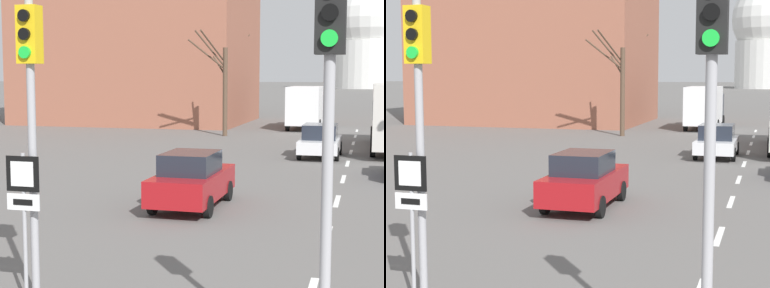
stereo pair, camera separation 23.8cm
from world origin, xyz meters
TOP-DOWN VIEW (x-y plane):
  - lane_stripe_2 at (0.00, 11.15)m, footprint 0.16×2.00m
  - lane_stripe_3 at (0.00, 15.65)m, footprint 0.16×2.00m
  - lane_stripe_4 at (0.00, 20.15)m, footprint 0.16×2.00m
  - lane_stripe_5 at (0.00, 24.65)m, footprint 0.16×2.00m
  - lane_stripe_6 at (0.00, 29.15)m, footprint 0.16×2.00m
  - lane_stripe_7 at (0.00, 33.65)m, footprint 0.16×2.00m
  - lane_stripe_8 at (0.00, 38.15)m, footprint 0.16×2.00m
  - lane_stripe_9 at (0.00, 42.65)m, footprint 0.16×2.00m
  - traffic_signal_near_left at (-4.55, 4.95)m, footprint 0.36×0.34m
  - traffic_signal_centre_tall at (0.46, 3.21)m, footprint 0.36×0.34m
  - route_sign_post at (-4.64, 4.78)m, footprint 0.60×0.08m
  - sedan_mid_centre at (-1.38, 26.68)m, footprint 1.92×4.44m
  - sedan_far_left at (-4.14, 13.51)m, footprint 1.80×4.18m
  - delivery_truck at (-3.68, 43.31)m, footprint 2.44×7.20m
  - bare_tree_left_near at (-8.41, 36.07)m, footprint 2.42×3.38m
  - bare_tree_left_far at (-10.65, 46.78)m, footprint 3.08×2.17m

SIDE VIEW (x-z plane):
  - lane_stripe_2 at x=0.00m, z-range 0.00..0.01m
  - lane_stripe_3 at x=0.00m, z-range 0.00..0.01m
  - lane_stripe_4 at x=0.00m, z-range 0.00..0.01m
  - lane_stripe_5 at x=0.00m, z-range 0.00..0.01m
  - lane_stripe_6 at x=0.00m, z-range 0.00..0.01m
  - lane_stripe_7 at x=0.00m, z-range 0.00..0.01m
  - lane_stripe_8 at x=0.00m, z-range 0.00..0.01m
  - lane_stripe_9 at x=0.00m, z-range 0.00..0.01m
  - sedan_mid_centre at x=-1.38m, z-range 0.00..1.61m
  - sedan_far_left at x=-4.14m, z-range 0.00..1.68m
  - delivery_truck at x=-3.68m, z-range 0.13..3.27m
  - route_sign_post at x=-4.64m, z-range 0.49..3.13m
  - bare_tree_left_near at x=-8.41m, z-range -0.05..6.77m
  - traffic_signal_near_left at x=-4.55m, z-range 1.02..6.20m
  - traffic_signal_centre_tall at x=0.46m, z-range 1.03..6.27m
  - bare_tree_left_far at x=-10.65m, z-range -0.01..7.39m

